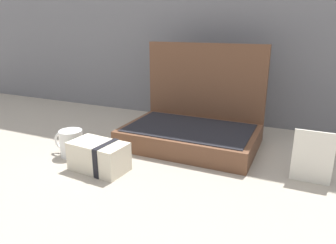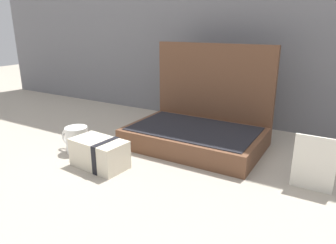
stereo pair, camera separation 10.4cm
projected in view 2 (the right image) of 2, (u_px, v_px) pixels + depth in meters
The scene contains 5 objects.
ground_plane at pixel (168, 161), 1.11m from camera, with size 6.00×6.00×0.00m, color #9E9384.
open_suitcase at pixel (199, 125), 1.24m from camera, with size 0.52×0.35×0.39m.
cream_toiletry_bag at pixel (100, 154), 1.05m from camera, with size 0.20×0.12×0.10m.
coffee_mug at pixel (76, 139), 1.18m from camera, with size 0.12×0.08×0.10m.
info_card_left at pixel (314, 164), 0.89m from camera, with size 0.12×0.01×0.17m, color silver.
Camera 2 is at (0.51, -0.87, 0.47)m, focal length 33.02 mm.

